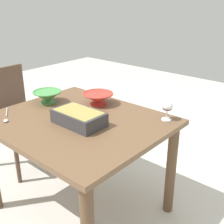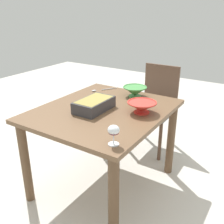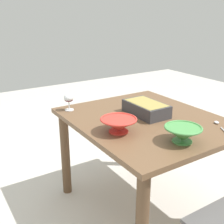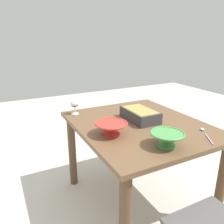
{
  "view_description": "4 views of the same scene",
  "coord_description": "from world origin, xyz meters",
  "px_view_note": "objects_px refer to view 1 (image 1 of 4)",
  "views": [
    {
      "loc": [
        1.32,
        -1.17,
        1.51
      ],
      "look_at": [
        0.16,
        0.16,
        0.78
      ],
      "focal_mm": 46.3,
      "sensor_mm": 36.0,
      "label": 1
    },
    {
      "loc": [
        1.61,
        1.12,
        1.51
      ],
      "look_at": [
        0.1,
        0.15,
        0.78
      ],
      "focal_mm": 42.11,
      "sensor_mm": 36.0,
      "label": 2
    },
    {
      "loc": [
        -1.45,
        1.21,
        1.45
      ],
      "look_at": [
        0.16,
        0.18,
        0.77
      ],
      "focal_mm": 45.98,
      "sensor_mm": 36.0,
      "label": 3
    },
    {
      "loc": [
        -1.39,
        0.96,
        1.39
      ],
      "look_at": [
        0.14,
        0.17,
        0.81
      ],
      "focal_mm": 36.46,
      "sensor_mm": 36.0,
      "label": 4
    }
  ],
  "objects_px": {
    "chair": "(14,115)",
    "wine_glass": "(167,108)",
    "casserole_dish": "(79,117)",
    "mixing_bowl": "(98,98)",
    "small_bowl": "(48,96)",
    "serving_spoon": "(6,117)",
    "dining_table": "(79,136)"
  },
  "relations": [
    {
      "from": "casserole_dish",
      "to": "serving_spoon",
      "type": "bearing_deg",
      "value": -149.6
    },
    {
      "from": "mixing_bowl",
      "to": "serving_spoon",
      "type": "bearing_deg",
      "value": -115.31
    },
    {
      "from": "dining_table",
      "to": "wine_glass",
      "type": "bearing_deg",
      "value": 40.39
    },
    {
      "from": "casserole_dish",
      "to": "wine_glass",
      "type": "bearing_deg",
      "value": 47.95
    },
    {
      "from": "wine_glass",
      "to": "dining_table",
      "type": "bearing_deg",
      "value": -139.61
    },
    {
      "from": "mixing_bowl",
      "to": "small_bowl",
      "type": "height_order",
      "value": "small_bowl"
    },
    {
      "from": "casserole_dish",
      "to": "mixing_bowl",
      "type": "distance_m",
      "value": 0.37
    },
    {
      "from": "chair",
      "to": "serving_spoon",
      "type": "distance_m",
      "value": 0.71
    },
    {
      "from": "casserole_dish",
      "to": "dining_table",
      "type": "bearing_deg",
      "value": 143.21
    },
    {
      "from": "chair",
      "to": "casserole_dish",
      "type": "height_order",
      "value": "chair"
    },
    {
      "from": "casserole_dish",
      "to": "mixing_bowl",
      "type": "bearing_deg",
      "value": 114.47
    },
    {
      "from": "chair",
      "to": "casserole_dish",
      "type": "distance_m",
      "value": 1.04
    },
    {
      "from": "casserole_dish",
      "to": "chair",
      "type": "bearing_deg",
      "value": 173.73
    },
    {
      "from": "small_bowl",
      "to": "serving_spoon",
      "type": "distance_m",
      "value": 0.37
    },
    {
      "from": "chair",
      "to": "dining_table",
      "type": "bearing_deg",
      "value": -3.85
    },
    {
      "from": "wine_glass",
      "to": "mixing_bowl",
      "type": "distance_m",
      "value": 0.55
    },
    {
      "from": "chair",
      "to": "mixing_bowl",
      "type": "relative_size",
      "value": 3.98
    },
    {
      "from": "dining_table",
      "to": "serving_spoon",
      "type": "distance_m",
      "value": 0.5
    },
    {
      "from": "wine_glass",
      "to": "serving_spoon",
      "type": "bearing_deg",
      "value": -140.28
    },
    {
      "from": "dining_table",
      "to": "wine_glass",
      "type": "distance_m",
      "value": 0.62
    },
    {
      "from": "serving_spoon",
      "to": "small_bowl",
      "type": "bearing_deg",
      "value": 94.82
    },
    {
      "from": "dining_table",
      "to": "chair",
      "type": "height_order",
      "value": "chair"
    },
    {
      "from": "wine_glass",
      "to": "small_bowl",
      "type": "height_order",
      "value": "wine_glass"
    },
    {
      "from": "small_bowl",
      "to": "serving_spoon",
      "type": "bearing_deg",
      "value": -85.18
    },
    {
      "from": "casserole_dish",
      "to": "small_bowl",
      "type": "bearing_deg",
      "value": 166.46
    },
    {
      "from": "wine_glass",
      "to": "casserole_dish",
      "type": "relative_size",
      "value": 0.38
    },
    {
      "from": "dining_table",
      "to": "mixing_bowl",
      "type": "relative_size",
      "value": 4.93
    },
    {
      "from": "dining_table",
      "to": "chair",
      "type": "relative_size",
      "value": 1.24
    },
    {
      "from": "mixing_bowl",
      "to": "serving_spoon",
      "type": "distance_m",
      "value": 0.66
    },
    {
      "from": "casserole_dish",
      "to": "small_bowl",
      "type": "relative_size",
      "value": 1.53
    },
    {
      "from": "casserole_dish",
      "to": "mixing_bowl",
      "type": "xyz_separation_m",
      "value": [
        -0.16,
        0.34,
        0.0
      ]
    },
    {
      "from": "chair",
      "to": "wine_glass",
      "type": "bearing_deg",
      "value": 12.99
    }
  ]
}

